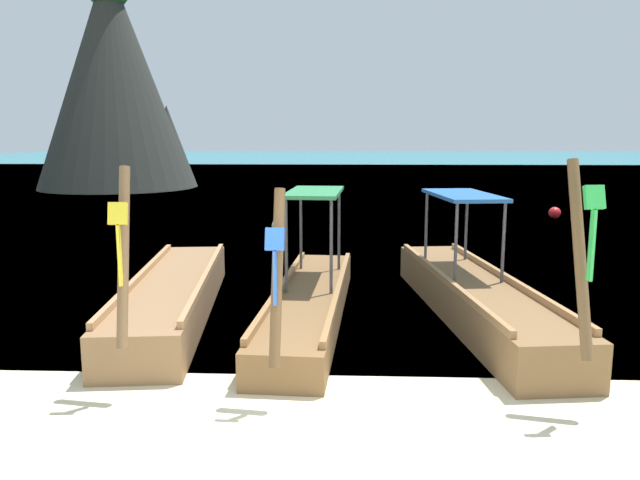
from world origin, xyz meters
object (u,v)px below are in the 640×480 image
longtail_boat_blue_ribbon (310,300)px  karst_rock (115,80)px  longtail_boat_green_ribbon (474,296)px  mooring_buoy_near (555,213)px  longtail_boat_yellow_ribbon (174,296)px  mooring_buoy_far (278,226)px

longtail_boat_blue_ribbon → karst_rock: bearing=116.1°
longtail_boat_green_ribbon → karst_rock: 29.70m
mooring_buoy_near → longtail_boat_blue_ribbon: bearing=-122.7°
longtail_boat_yellow_ribbon → longtail_boat_green_ribbon: size_ratio=0.94×
longtail_boat_yellow_ribbon → mooring_buoy_far: longtail_boat_yellow_ribbon is taller
longtail_boat_green_ribbon → karst_rock: bearing=120.9°
longtail_boat_yellow_ribbon → karst_rock: karst_rock is taller
longtail_boat_green_ribbon → mooring_buoy_far: 9.59m
mooring_buoy_far → mooring_buoy_near: bearing=21.1°
longtail_boat_blue_ribbon → karst_rock: (-12.34, 25.19, 5.72)m
longtail_boat_yellow_ribbon → longtail_boat_green_ribbon: (4.88, 0.05, 0.05)m
longtail_boat_blue_ribbon → longtail_boat_green_ribbon: size_ratio=0.94×
longtail_boat_yellow_ribbon → mooring_buoy_far: size_ratio=15.14×
karst_rock → longtail_boat_blue_ribbon: bearing=-63.9°
longtail_boat_green_ribbon → karst_rock: karst_rock is taller
longtail_boat_yellow_ribbon → longtail_boat_green_ribbon: longtail_boat_green_ribbon is taller
longtail_boat_yellow_ribbon → mooring_buoy_far: bearing=85.0°
karst_rock → mooring_buoy_near: (20.36, -12.68, -5.82)m
karst_rock → mooring_buoy_near: bearing=-31.9°
longtail_boat_green_ribbon → mooring_buoy_far: bearing=115.4°
mooring_buoy_near → mooring_buoy_far: bearing=-158.9°
mooring_buoy_near → longtail_boat_yellow_ribbon: bearing=-129.7°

